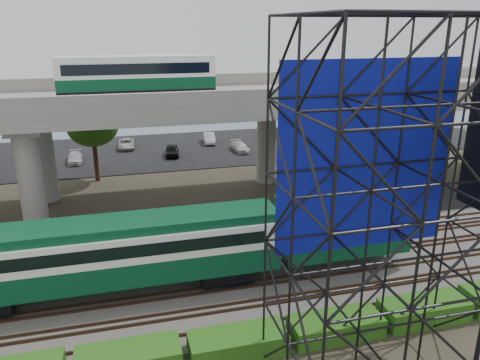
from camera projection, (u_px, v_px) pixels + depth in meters
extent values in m
plane|color=#474233|center=(201.00, 305.00, 25.77)|extent=(140.00, 140.00, 0.00)
cube|color=slate|center=(195.00, 285.00, 27.57)|extent=(90.00, 12.00, 0.20)
cube|color=black|center=(176.00, 228.00, 35.38)|extent=(90.00, 5.00, 0.08)
cube|color=black|center=(151.00, 151.00, 56.93)|extent=(90.00, 18.00, 0.08)
cube|color=#476575|center=(140.00, 118.00, 77.12)|extent=(140.00, 40.00, 0.03)
cube|color=#472D1E|center=(210.00, 330.00, 23.18)|extent=(90.00, 0.08, 0.16)
cube|color=#472D1E|center=(205.00, 314.00, 24.50)|extent=(90.00, 0.08, 0.16)
cube|color=#472D1E|center=(203.00, 308.00, 25.02)|extent=(90.00, 0.08, 0.16)
cube|color=#472D1E|center=(198.00, 294.00, 26.34)|extent=(90.00, 0.08, 0.16)
cube|color=#472D1E|center=(197.00, 288.00, 26.85)|extent=(90.00, 0.08, 0.16)
cube|color=#472D1E|center=(193.00, 276.00, 28.17)|extent=(90.00, 0.08, 0.16)
cube|color=#472D1E|center=(191.00, 272.00, 28.68)|extent=(90.00, 0.08, 0.16)
cube|color=#472D1E|center=(188.00, 261.00, 30.01)|extent=(90.00, 0.08, 0.16)
cube|color=#472D1E|center=(186.00, 257.00, 30.52)|extent=(90.00, 0.08, 0.16)
cube|color=#472D1E|center=(183.00, 247.00, 31.84)|extent=(90.00, 0.08, 0.16)
cube|color=black|center=(225.00, 270.00, 27.78)|extent=(3.00, 2.20, 0.90)
cube|color=#094527|center=(110.00, 267.00, 25.84)|extent=(19.00, 3.00, 1.40)
cube|color=white|center=(108.00, 243.00, 25.38)|extent=(19.00, 3.00, 1.50)
cube|color=#094527|center=(106.00, 226.00, 25.07)|extent=(19.00, 2.60, 0.50)
cube|color=black|center=(126.00, 240.00, 25.61)|extent=(15.00, 3.06, 0.70)
cube|color=#094527|center=(342.00, 224.00, 28.92)|extent=(8.00, 3.00, 3.40)
cube|color=#9E9B93|center=(163.00, 104.00, 37.72)|extent=(80.00, 12.00, 1.20)
cube|color=#9E9B93|center=(170.00, 100.00, 32.08)|extent=(80.00, 0.50, 1.10)
cube|color=#9E9B93|center=(155.00, 81.00, 42.63)|extent=(80.00, 0.50, 1.10)
cylinder|color=#9E9B93|center=(31.00, 181.00, 33.54)|extent=(1.80, 1.80, 8.00)
cylinder|color=#9E9B93|center=(44.00, 156.00, 39.96)|extent=(1.80, 1.80, 8.00)
cube|color=#9E9B93|center=(31.00, 121.00, 35.58)|extent=(2.40, 9.00, 0.60)
cylinder|color=#9E9B93|center=(292.00, 161.00, 38.39)|extent=(1.80, 1.80, 8.00)
cylinder|color=#9E9B93|center=(266.00, 142.00, 44.81)|extent=(1.80, 1.80, 8.00)
cube|color=#9E9B93|center=(279.00, 109.00, 40.43)|extent=(2.40, 9.00, 0.60)
cylinder|color=#9E9B93|center=(477.00, 147.00, 42.75)|extent=(1.80, 1.80, 8.00)
cylinder|color=#9E9B93|center=(429.00, 131.00, 49.17)|extent=(1.80, 1.80, 8.00)
cube|color=#9E9B93|center=(457.00, 101.00, 44.79)|extent=(2.40, 9.00, 0.60)
cube|color=black|center=(139.00, 93.00, 36.97)|extent=(12.00, 2.50, 0.70)
cube|color=#094527|center=(138.00, 83.00, 36.72)|extent=(12.00, 2.50, 0.90)
cube|color=white|center=(137.00, 68.00, 36.37)|extent=(12.00, 2.50, 1.30)
cube|color=black|center=(137.00, 68.00, 36.35)|extent=(11.00, 2.56, 0.80)
cube|color=white|center=(136.00, 58.00, 36.12)|extent=(12.00, 2.40, 0.30)
cube|color=#0E169A|center=(367.00, 158.00, 19.87)|extent=(8.10, 0.08, 8.25)
cube|color=#225112|center=(129.00, 360.00, 20.67)|extent=(4.60, 1.80, 1.15)
cube|color=#225112|center=(238.00, 343.00, 21.90)|extent=(4.60, 1.80, 1.03)
cube|color=#225112|center=(336.00, 326.00, 23.12)|extent=(4.60, 1.80, 1.01)
cube|color=#225112|center=(424.00, 310.00, 24.31)|extent=(4.60, 1.80, 1.12)
cylinder|color=#382314|center=(336.00, 176.00, 39.87)|extent=(0.44, 0.44, 4.80)
ellipsoid|color=#225112|center=(338.00, 140.00, 38.85)|extent=(4.94, 4.94, 4.18)
cylinder|color=#382314|center=(96.00, 157.00, 45.56)|extent=(0.44, 0.44, 4.80)
ellipsoid|color=#225112|center=(92.00, 125.00, 44.55)|extent=(4.94, 4.94, 4.18)
imported|color=black|center=(135.00, 220.00, 34.83)|extent=(5.78, 4.19, 1.46)
imported|color=gray|center=(30.00, 149.00, 55.18)|extent=(2.05, 4.08, 1.28)
imported|color=silver|center=(75.00, 158.00, 51.93)|extent=(1.71, 3.84, 1.10)
imported|color=#BABABA|center=(126.00, 144.00, 57.89)|extent=(2.06, 4.16, 1.13)
imported|color=black|center=(172.00, 150.00, 54.51)|extent=(1.98, 3.95, 1.29)
imported|color=#B5B8BD|center=(209.00, 138.00, 60.41)|extent=(1.79, 4.02, 1.28)
imported|color=silver|center=(240.00, 147.00, 56.52)|extent=(1.72, 3.90, 1.11)
imported|color=#9D9FA4|center=(286.00, 134.00, 63.00)|extent=(1.98, 4.04, 1.11)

